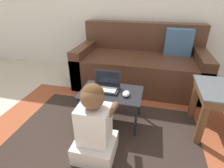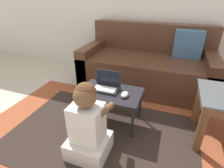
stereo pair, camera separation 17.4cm
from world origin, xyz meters
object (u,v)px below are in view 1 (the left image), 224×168
Objects in this scene: laptop_desk at (111,95)px; computer_mouse at (126,94)px; person_seated at (94,128)px; couch at (140,65)px; laptop at (106,86)px.

laptop_desk is 0.18m from computer_mouse.
person_seated reaches higher than computer_mouse.
laptop_desk is at bearing 166.47° from computer_mouse.
person_seated is (-0.21, -1.44, -0.00)m from couch.
computer_mouse is (-0.03, -1.02, 0.09)m from couch.
person_seated reaches higher than laptop.
laptop_desk is 0.10m from laptop.
couch is 6.53× the size of laptop.
laptop is 0.23m from computer_mouse.
laptop reaches higher than computer_mouse.
couch reaches higher than laptop_desk.
laptop is at bearing 150.13° from laptop_desk.
computer_mouse is (0.22, -0.07, -0.01)m from laptop.
laptop is (-0.06, 0.03, 0.07)m from laptop_desk.
laptop is 2.63× the size of computer_mouse.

